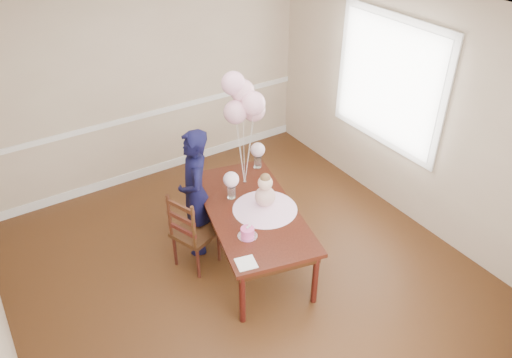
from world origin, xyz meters
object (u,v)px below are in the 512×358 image
object	(u,v)px
dining_chair_seat	(196,233)
woman	(195,193)
birthday_cake	(247,232)
dining_table_top	(251,211)

from	to	relation	value
dining_chair_seat	woman	distance (m)	0.42
birthday_cake	woman	world-z (taller)	woman
dining_table_top	woman	xyz separation A→B (m)	(-0.40, 0.48, 0.09)
birthday_cake	dining_chair_seat	bearing A→B (deg)	114.79
dining_table_top	woman	bearing A→B (deg)	143.37
birthday_cake	woman	size ratio (longest dim) A/B	0.09
dining_table_top	birthday_cake	world-z (taller)	birthday_cake
birthday_cake	woman	distance (m)	0.84
dining_chair_seat	dining_table_top	bearing A→B (deg)	-45.72
birthday_cake	woman	xyz separation A→B (m)	(-0.14, 0.83, 0.02)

